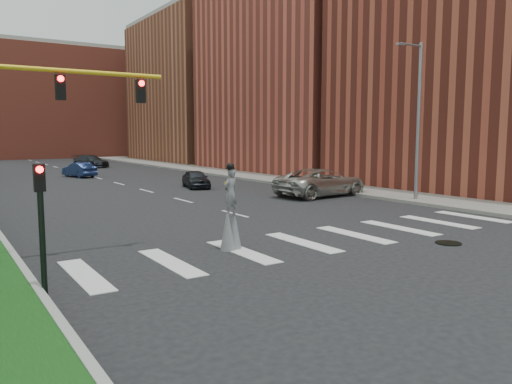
% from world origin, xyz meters
% --- Properties ---
extents(ground_plane, '(160.00, 160.00, 0.00)m').
position_xyz_m(ground_plane, '(0.00, 0.00, 0.00)').
color(ground_plane, black).
rests_on(ground_plane, ground).
extents(sidewalk_right, '(5.00, 90.00, 0.18)m').
position_xyz_m(sidewalk_right, '(12.50, 25.00, 0.09)').
color(sidewalk_right, slate).
rests_on(sidewalk_right, ground).
extents(manhole, '(0.90, 0.90, 0.04)m').
position_xyz_m(manhole, '(3.00, -2.00, 0.02)').
color(manhole, black).
rests_on(manhole, ground).
extents(building_near, '(16.00, 20.00, 22.00)m').
position_xyz_m(building_near, '(22.00, 8.00, 11.00)').
color(building_near, maroon).
rests_on(building_near, ground).
extents(building_mid, '(16.00, 22.00, 24.00)m').
position_xyz_m(building_mid, '(22.00, 30.00, 12.00)').
color(building_mid, '#A64534').
rests_on(building_mid, ground).
extents(building_far, '(16.00, 22.00, 20.00)m').
position_xyz_m(building_far, '(22.00, 54.00, 10.00)').
color(building_far, '#965137').
rests_on(building_far, ground).
extents(building_backdrop, '(26.00, 14.00, 18.00)m').
position_xyz_m(building_backdrop, '(6.00, 78.00, 9.00)').
color(building_backdrop, '#A64534').
rests_on(building_backdrop, ground).
extents(streetlight, '(2.05, 0.20, 9.00)m').
position_xyz_m(streetlight, '(10.90, 6.00, 4.90)').
color(streetlight, slate).
rests_on(streetlight, ground).
extents(traffic_signal, '(5.30, 0.23, 6.20)m').
position_xyz_m(traffic_signal, '(-9.78, 3.00, 4.15)').
color(traffic_signal, black).
rests_on(traffic_signal, ground).
extents(secondary_signal, '(0.25, 0.21, 3.23)m').
position_xyz_m(secondary_signal, '(-10.30, -0.50, 1.95)').
color(secondary_signal, black).
rests_on(secondary_signal, ground).
extents(stilt_performer, '(0.82, 0.62, 2.96)m').
position_xyz_m(stilt_performer, '(-4.00, 1.49, 1.14)').
color(stilt_performer, '#372116').
rests_on(stilt_performer, ground).
extents(suv_crossing, '(6.53, 3.42, 1.76)m').
position_xyz_m(suv_crossing, '(8.25, 11.15, 0.88)').
color(suv_crossing, '#B3B1A9').
rests_on(suv_crossing, ground).
extents(car_near, '(2.38, 4.08, 1.30)m').
position_xyz_m(car_near, '(3.76, 19.89, 0.65)').
color(car_near, black).
rests_on(car_near, ground).
extents(car_mid, '(2.40, 4.27, 1.33)m').
position_xyz_m(car_mid, '(-1.10, 33.99, 0.67)').
color(car_mid, navy).
rests_on(car_mid, ground).
extents(car_far, '(3.78, 5.38, 1.45)m').
position_xyz_m(car_far, '(3.41, 47.01, 0.72)').
color(car_far, black).
rests_on(car_far, ground).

